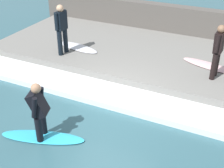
{
  "coord_description": "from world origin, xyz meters",
  "views": [
    {
      "loc": [
        -6.24,
        -3.21,
        4.87
      ],
      "look_at": [
        0.38,
        0.0,
        0.7
      ],
      "focal_mm": 50.0,
      "sensor_mm": 36.0,
      "label": 1
    }
  ],
  "objects_px": {
    "surfer_riding": "(39,108)",
    "surfboard_waiting_near": "(209,66)",
    "surfer_waiting_far": "(62,27)",
    "surfboard_waiting_far": "(78,47)",
    "surfer_waiting_near": "(218,49)",
    "surfboard_riding": "(43,137)"
  },
  "relations": [
    {
      "from": "surfer_riding",
      "to": "surfboard_waiting_near",
      "type": "xyz_separation_m",
      "value": [
        4.89,
        -2.98,
        -0.43
      ]
    },
    {
      "from": "surfboard_riding",
      "to": "surfboard_waiting_near",
      "type": "bearing_deg",
      "value": -31.38
    },
    {
      "from": "surfboard_waiting_far",
      "to": "surfboard_waiting_near",
      "type": "bearing_deg",
      "value": -83.28
    },
    {
      "from": "surfboard_riding",
      "to": "surfer_riding",
      "type": "xyz_separation_m",
      "value": [
        0.0,
        0.0,
        0.84
      ]
    },
    {
      "from": "surfer_waiting_near",
      "to": "surfboard_waiting_near",
      "type": "height_order",
      "value": "surfer_waiting_near"
    },
    {
      "from": "surfboard_riding",
      "to": "surfer_waiting_far",
      "type": "bearing_deg",
      "value": 26.14
    },
    {
      "from": "surfer_riding",
      "to": "surfer_waiting_far",
      "type": "bearing_deg",
      "value": 26.14
    },
    {
      "from": "surfboard_riding",
      "to": "surfer_waiting_near",
      "type": "xyz_separation_m",
      "value": [
        4.21,
        -3.23,
        1.3
      ]
    },
    {
      "from": "surfboard_waiting_near",
      "to": "surfboard_waiting_far",
      "type": "distance_m",
      "value": 4.62
    },
    {
      "from": "surfboard_riding",
      "to": "surfboard_waiting_far",
      "type": "bearing_deg",
      "value": 20.32
    },
    {
      "from": "surfer_waiting_near",
      "to": "surfboard_waiting_far",
      "type": "bearing_deg",
      "value": 88.42
    },
    {
      "from": "surfboard_riding",
      "to": "surfboard_waiting_near",
      "type": "xyz_separation_m",
      "value": [
        4.89,
        -2.98,
        0.41
      ]
    },
    {
      "from": "surfboard_waiting_near",
      "to": "surfer_waiting_far",
      "type": "bearing_deg",
      "value": 103.61
    },
    {
      "from": "surfer_riding",
      "to": "surfboard_riding",
      "type": "bearing_deg",
      "value": -90.0
    },
    {
      "from": "surfer_waiting_far",
      "to": "surfboard_riding",
      "type": "bearing_deg",
      "value": -153.86
    },
    {
      "from": "surfboard_riding",
      "to": "surfboard_waiting_far",
      "type": "height_order",
      "value": "surfboard_waiting_far"
    },
    {
      "from": "surfer_riding",
      "to": "surfer_waiting_far",
      "type": "xyz_separation_m",
      "value": [
        3.73,
        1.83,
        0.51
      ]
    },
    {
      "from": "surfboard_waiting_near",
      "to": "surfboard_waiting_far",
      "type": "xyz_separation_m",
      "value": [
        -0.54,
        4.59,
        0.0
      ]
    },
    {
      "from": "surfboard_riding",
      "to": "surfer_waiting_far",
      "type": "relative_size",
      "value": 1.24
    },
    {
      "from": "surfer_riding",
      "to": "surfboard_waiting_far",
      "type": "height_order",
      "value": "surfer_riding"
    },
    {
      "from": "surfer_waiting_near",
      "to": "surfboard_waiting_far",
      "type": "relative_size",
      "value": 0.91
    },
    {
      "from": "surfer_waiting_far",
      "to": "surfboard_waiting_far",
      "type": "relative_size",
      "value": 0.96
    }
  ]
}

